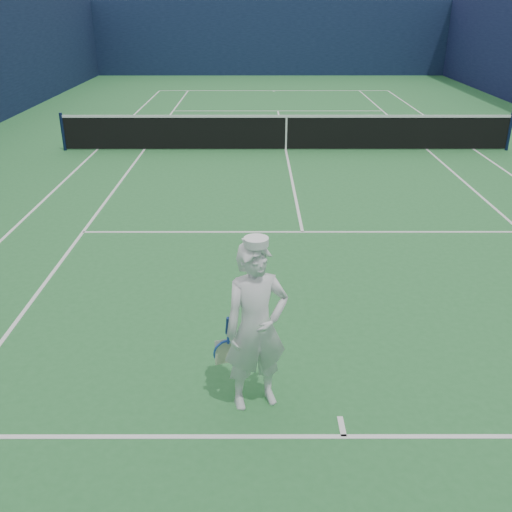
{
  "coord_description": "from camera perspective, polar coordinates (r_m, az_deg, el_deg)",
  "views": [
    {
      "loc": [
        -0.88,
        -16.31,
        3.97
      ],
      "look_at": [
        -0.87,
        -9.83,
        1.05
      ],
      "focal_mm": 40.0,
      "sensor_mm": 36.0,
      "label": 1
    }
  ],
  "objects": [
    {
      "name": "tennis_net",
      "position": [
        16.69,
        3.04,
        12.38
      ],
      "size": [
        12.88,
        0.09,
        1.07
      ],
      "color": "#141E4C",
      "rests_on": "ground"
    },
    {
      "name": "tennis_player",
      "position": [
        5.84,
        0.0,
        -7.12
      ],
      "size": [
        0.88,
        0.64,
        1.92
      ],
      "rotation": [
        0.0,
        0.0,
        0.33
      ],
      "color": "white",
      "rests_on": "ground"
    },
    {
      "name": "court_markings",
      "position": [
        16.81,
        3.0,
        10.54
      ],
      "size": [
        11.03,
        23.83,
        0.01
      ],
      "color": "white",
      "rests_on": "ground"
    },
    {
      "name": "windscreen_fence",
      "position": [
        16.46,
        3.16,
        17.31
      ],
      "size": [
        20.12,
        36.12,
        4.0
      ],
      "color": "#0F1B39",
      "rests_on": "ground"
    },
    {
      "name": "ground",
      "position": [
        16.81,
        3.0,
        10.52
      ],
      "size": [
        80.0,
        80.0,
        0.0
      ],
      "primitive_type": "plane",
      "color": "#2A7036",
      "rests_on": "ground"
    }
  ]
}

